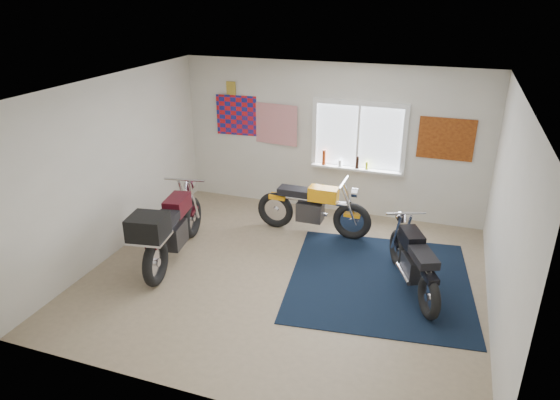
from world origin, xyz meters
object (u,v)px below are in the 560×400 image
(yellow_triumph, at_px, (312,209))
(black_chrome_bike, at_px, (413,263))
(navy_rug, at_px, (380,280))
(maroon_tourer, at_px, (169,229))

(yellow_triumph, distance_m, black_chrome_bike, 2.15)
(navy_rug, height_order, yellow_triumph, yellow_triumph)
(navy_rug, distance_m, black_chrome_bike, 0.60)
(yellow_triumph, bearing_deg, black_chrome_bike, -34.28)
(navy_rug, relative_size, yellow_triumph, 1.31)
(black_chrome_bike, xyz_separation_m, maroon_tourer, (-3.48, -0.47, 0.16))
(navy_rug, bearing_deg, black_chrome_bike, -9.61)
(navy_rug, distance_m, maroon_tourer, 3.14)
(maroon_tourer, bearing_deg, navy_rug, -88.87)
(yellow_triumph, height_order, maroon_tourer, maroon_tourer)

